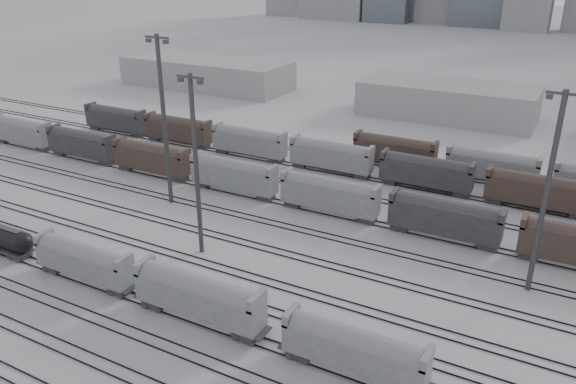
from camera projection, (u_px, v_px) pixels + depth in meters
The scene contains 13 objects.
ground at pixel (142, 307), 61.71m from camera, with size 900.00×900.00×0.00m, color silver.
tracks at pixel (231, 241), 75.86m from camera, with size 220.00×71.50×0.16m.
hopper_car_a at pixel (84, 259), 65.48m from camera, with size 13.43×2.67×4.80m.
hopper_car_b at pixel (199, 295), 58.11m from camera, with size 14.90×2.96×5.33m.
hopper_car_c at pixel (355, 348), 50.64m from camera, with size 13.65×2.71×4.88m.
light_mast_b at pixel (164, 118), 82.65m from camera, with size 4.11×0.66×25.67m.
light_mast_c at pixel (196, 163), 68.51m from camera, with size 3.73×0.60×23.30m.
light_mast_d at pixel (547, 191), 60.18m from camera, with size 3.75×0.60×23.43m.
bg_string_near at pixel (330, 196), 83.06m from camera, with size 151.00×3.00×5.60m.
bg_string_mid at pixel (426, 174), 91.66m from camera, with size 151.00×3.00×5.60m.
bg_string_far at pixel (546, 176), 90.51m from camera, with size 66.00×3.00×5.60m.
warehouse_left at pixel (206, 73), 163.35m from camera, with size 50.00×18.00×8.00m, color #A6A6A8.
warehouse_mid at pixel (447, 100), 132.79m from camera, with size 40.00×18.00×8.00m, color #A6A6A8.
Camera 1 is at (38.71, -38.05, 35.78)m, focal length 35.00 mm.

